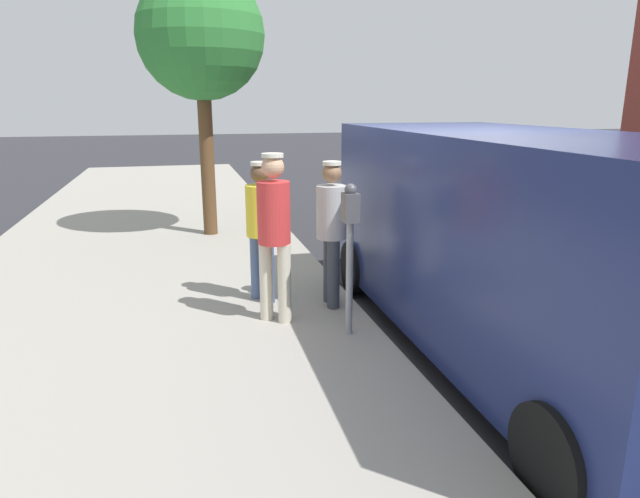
{
  "coord_description": "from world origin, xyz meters",
  "views": [
    {
      "loc": [
        2.93,
        5.5,
        2.41
      ],
      "look_at": [
        1.65,
        0.49,
        1.05
      ],
      "focal_mm": 31.27,
      "sensor_mm": 36.0,
      "label": 1
    }
  ],
  "objects_px": {
    "pedestrian_in_yellow": "(261,223)",
    "pedestrian_in_red": "(274,227)",
    "street_tree": "(201,37)",
    "parked_van": "(517,239)",
    "parking_meter_near": "(350,234)",
    "pedestrian_in_gray": "(332,225)"
  },
  "relations": [
    {
      "from": "parked_van",
      "to": "street_tree",
      "type": "distance_m",
      "value": 6.36
    },
    {
      "from": "parking_meter_near",
      "to": "pedestrian_in_red",
      "type": "bearing_deg",
      "value": -38.71
    },
    {
      "from": "pedestrian_in_yellow",
      "to": "street_tree",
      "type": "xyz_separation_m",
      "value": [
        0.37,
        -3.66,
        2.37
      ]
    },
    {
      "from": "parking_meter_near",
      "to": "pedestrian_in_gray",
      "type": "distance_m",
      "value": 0.85
    },
    {
      "from": "pedestrian_in_yellow",
      "to": "pedestrian_in_red",
      "type": "bearing_deg",
      "value": 93.18
    },
    {
      "from": "pedestrian_in_red",
      "to": "parked_van",
      "type": "xyz_separation_m",
      "value": [
        -2.15,
        1.02,
        -0.02
      ]
    },
    {
      "from": "pedestrian_in_gray",
      "to": "parked_van",
      "type": "height_order",
      "value": "parked_van"
    },
    {
      "from": "parking_meter_near",
      "to": "parked_van",
      "type": "distance_m",
      "value": 1.58
    },
    {
      "from": "pedestrian_in_red",
      "to": "street_tree",
      "type": "bearing_deg",
      "value": -84.58
    },
    {
      "from": "parking_meter_near",
      "to": "street_tree",
      "type": "bearing_deg",
      "value": -77.62
    },
    {
      "from": "pedestrian_in_red",
      "to": "street_tree",
      "type": "xyz_separation_m",
      "value": [
        0.41,
        -4.33,
        2.27
      ]
    },
    {
      "from": "parked_van",
      "to": "pedestrian_in_red",
      "type": "bearing_deg",
      "value": -25.43
    },
    {
      "from": "pedestrian_in_yellow",
      "to": "parked_van",
      "type": "height_order",
      "value": "parked_van"
    },
    {
      "from": "pedestrian_in_yellow",
      "to": "parked_van",
      "type": "bearing_deg",
      "value": 142.33
    },
    {
      "from": "parking_meter_near",
      "to": "street_tree",
      "type": "xyz_separation_m",
      "value": [
        1.06,
        -4.85,
        2.27
      ]
    },
    {
      "from": "pedestrian_in_yellow",
      "to": "street_tree",
      "type": "relative_size",
      "value": 0.37
    },
    {
      "from": "parking_meter_near",
      "to": "parked_van",
      "type": "height_order",
      "value": "parked_van"
    },
    {
      "from": "parking_meter_near",
      "to": "pedestrian_in_yellow",
      "type": "relative_size",
      "value": 0.94
    },
    {
      "from": "pedestrian_in_yellow",
      "to": "pedestrian_in_gray",
      "type": "bearing_deg",
      "value": 155.04
    },
    {
      "from": "parked_van",
      "to": "street_tree",
      "type": "height_order",
      "value": "street_tree"
    },
    {
      "from": "pedestrian_in_gray",
      "to": "street_tree",
      "type": "distance_m",
      "value": 4.78
    },
    {
      "from": "pedestrian_in_gray",
      "to": "parked_van",
      "type": "bearing_deg",
      "value": 137.11
    }
  ]
}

